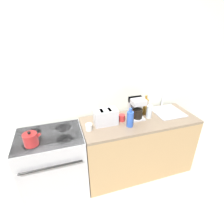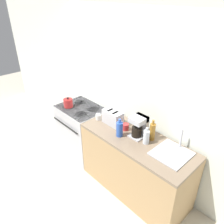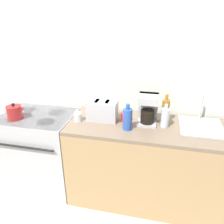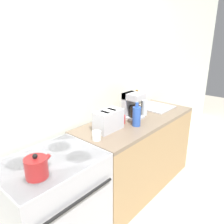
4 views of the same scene
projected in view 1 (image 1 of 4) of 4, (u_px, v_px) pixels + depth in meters
ground_plane at (108, 193)px, 2.44m from camera, size 12.00×12.00×0.00m
wall_back at (92, 89)px, 2.44m from camera, size 8.00×0.05×2.60m
stove at (54, 164)px, 2.31m from camera, size 0.80×0.64×0.92m
counter_block at (138, 146)px, 2.66m from camera, size 1.63×0.64×0.92m
kettle at (31, 139)px, 1.92m from camera, size 0.19×0.15×0.18m
toaster at (106, 117)px, 2.29m from camera, size 0.31×0.16×0.21m
coffee_maker at (136, 108)px, 2.43m from camera, size 0.19×0.21×0.30m
sink_tray at (167, 111)px, 2.65m from camera, size 0.41×0.43×0.28m
bottle_clear at (149, 111)px, 2.46m from camera, size 0.08×0.08×0.23m
bottle_amber at (145, 106)px, 2.55m from camera, size 0.07×0.07×0.29m
bottle_blue at (130, 119)px, 2.25m from camera, size 0.09×0.09×0.26m
cup_white at (89, 127)px, 2.20m from camera, size 0.08×0.08×0.08m
cup_red at (122, 118)px, 2.41m from camera, size 0.09×0.09×0.09m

